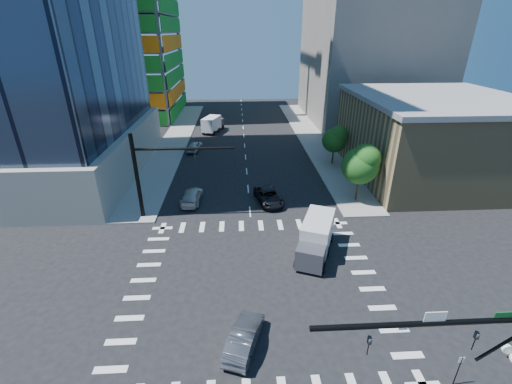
{
  "coord_description": "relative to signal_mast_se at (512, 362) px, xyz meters",
  "views": [
    {
      "loc": [
        -1.15,
        -21.19,
        18.17
      ],
      "look_at": [
        0.45,
        8.0,
        4.29
      ],
      "focal_mm": 24.0,
      "sensor_mm": 36.0,
      "label": 1
    }
  ],
  "objects": [
    {
      "name": "box_truck_far",
      "position": [
        -16.49,
        56.86,
        -3.66
      ],
      "size": [
        4.21,
        6.29,
        3.04
      ],
      "rotation": [
        0.0,
        0.0,
        2.81
      ],
      "color": "black",
      "rests_on": "ground"
    },
    {
      "name": "bg_building_ne",
      "position": [
        16.4,
        66.5,
        8.99
      ],
      "size": [
        24.0,
        30.0,
        28.0
      ],
      "primitive_type": "cube",
      "color": "slate",
      "rests_on": "ground"
    },
    {
      "name": "road_markings",
      "position": [
        -10.6,
        11.5,
        -5.0
      ],
      "size": [
        20.0,
        20.0,
        0.01
      ],
      "primitive_type": "cube",
      "color": "silver",
      "rests_on": "ground"
    },
    {
      "name": "sidewalk_ne",
      "position": [
        1.9,
        51.5,
        -4.93
      ],
      "size": [
        5.0,
        60.0,
        0.15
      ],
      "primitive_type": "cube",
      "color": "gray",
      "rests_on": "ground"
    },
    {
      "name": "car_sb_mid",
      "position": [
        -18.92,
        45.04,
        -4.21
      ],
      "size": [
        2.61,
        4.91,
        1.59
      ],
      "primitive_type": "imported",
      "rotation": [
        0.0,
        0.0,
        2.98
      ],
      "color": "#B6B8BE",
      "rests_on": "ground"
    },
    {
      "name": "tree_north",
      "position": [
        2.33,
        37.4,
        -1.02
      ],
      "size": [
        3.54,
        3.52,
        5.78
      ],
      "color": "#382316",
      "rests_on": "sidewalk_ne"
    },
    {
      "name": "car_sb_near",
      "position": [
        -17.22,
        26.27,
        -4.26
      ],
      "size": [
        2.39,
        5.26,
        1.49
      ],
      "primitive_type": "imported",
      "rotation": [
        0.0,
        0.0,
        3.08
      ],
      "color": "#B8B8B8",
      "rests_on": "ground"
    },
    {
      "name": "tree_south",
      "position": [
        2.03,
        25.4,
        -0.32
      ],
      "size": [
        4.16,
        4.16,
        6.82
      ],
      "color": "#382316",
      "rests_on": "sidewalk_ne"
    },
    {
      "name": "sidewalk_nw",
      "position": [
        -23.1,
        51.5,
        -4.93
      ],
      "size": [
        5.0,
        60.0,
        0.15
      ],
      "primitive_type": "cube",
      "color": "gray",
      "rests_on": "ground"
    },
    {
      "name": "ground",
      "position": [
        -10.6,
        11.5,
        -5.01
      ],
      "size": [
        160.0,
        160.0,
        0.0
      ],
      "primitive_type": "plane",
      "color": "black",
      "rests_on": "ground"
    },
    {
      "name": "no_parking_sign",
      "position": [
        0.1,
        2.5,
        -3.63
      ],
      "size": [
        0.3,
        0.06,
        2.2
      ],
      "color": "black",
      "rests_on": "ground"
    },
    {
      "name": "car_sb_cross",
      "position": [
        -11.66,
        5.79,
        -4.27
      ],
      "size": [
        2.91,
        4.74,
        1.47
      ],
      "primitive_type": "imported",
      "rotation": [
        0.0,
        0.0,
        2.82
      ],
      "color": "#57565C",
      "rests_on": "ground"
    },
    {
      "name": "car_nb_far",
      "position": [
        -8.34,
        25.67,
        -4.25
      ],
      "size": [
        3.55,
        5.87,
        1.52
      ],
      "primitive_type": "imported",
      "rotation": [
        0.0,
        0.0,
        0.2
      ],
      "color": "black",
      "rests_on": "ground"
    },
    {
      "name": "signal_mast_nw",
      "position": [
        -20.6,
        23.0,
        0.49
      ],
      "size": [
        10.2,
        0.4,
        9.0
      ],
      "color": "black",
      "rests_on": "sidewalk_nw"
    },
    {
      "name": "box_truck_near",
      "position": [
        -5.17,
        15.24,
        -3.61
      ],
      "size": [
        4.62,
        6.53,
        3.15
      ],
      "rotation": [
        0.0,
        0.0,
        -0.38
      ],
      "color": "black",
      "rests_on": "ground"
    },
    {
      "name": "signal_mast_se",
      "position": [
        0.0,
        0.0,
        0.0
      ],
      "size": [
        10.51,
        2.48,
        9.0
      ],
      "color": "black",
      "rests_on": "sidewalk_se"
    },
    {
      "name": "commercial_building",
      "position": [
        14.4,
        33.5,
        0.31
      ],
      "size": [
        20.5,
        22.5,
        10.6
      ],
      "color": "#968357",
      "rests_on": "ground"
    }
  ]
}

